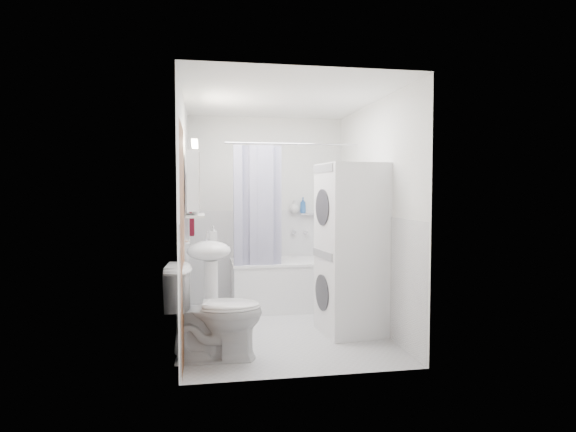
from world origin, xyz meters
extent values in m
plane|color=#B4B4B9|center=(0.00, 0.00, 0.00)|extent=(2.60, 2.60, 0.00)
plane|color=white|center=(0.00, 1.30, 1.20)|extent=(2.00, 0.00, 2.00)
plane|color=white|center=(0.00, -1.30, 1.20)|extent=(2.00, 0.00, 2.00)
plane|color=white|center=(-1.00, 0.00, 1.20)|extent=(0.00, 2.60, 2.60)
plane|color=white|center=(1.00, 0.00, 1.20)|extent=(0.00, 2.60, 2.60)
plane|color=white|center=(0.00, 0.00, 2.40)|extent=(2.60, 2.60, 0.00)
plane|color=white|center=(0.00, 1.29, 0.60)|extent=(1.98, 0.00, 1.98)
plane|color=white|center=(-0.99, 0.00, 0.60)|extent=(0.00, 2.58, 2.58)
plane|color=white|center=(0.99, 0.00, 0.60)|extent=(0.00, 2.58, 2.58)
plane|color=brown|center=(-0.98, -0.88, 1.00)|extent=(0.00, 2.00, 2.00)
cylinder|color=silver|center=(-0.95, -0.55, 1.00)|extent=(0.04, 0.04, 0.04)
cube|color=white|center=(0.30, 0.92, 0.28)|extent=(1.54, 0.72, 0.56)
cube|color=white|center=(0.30, 0.92, 0.58)|extent=(1.56, 0.74, 0.03)
cube|color=silver|center=(0.30, 0.92, 0.46)|extent=(1.36, 0.54, 0.20)
cylinder|color=silver|center=(0.50, 1.25, 0.91)|extent=(0.04, 0.12, 0.04)
cylinder|color=silver|center=(0.30, 0.61, 2.00)|extent=(1.74, 0.02, 0.02)
cube|color=#19164E|center=(-0.42, 0.61, 1.25)|extent=(0.10, 0.02, 1.45)
cube|color=#19164E|center=(-0.33, 0.61, 1.25)|extent=(0.10, 0.02, 1.45)
cube|color=#19164E|center=(-0.24, 0.61, 1.25)|extent=(0.10, 0.02, 1.45)
cube|color=#19164E|center=(-0.15, 0.61, 1.25)|extent=(0.10, 0.02, 1.45)
cube|color=#19164E|center=(-0.06, 0.61, 1.25)|extent=(0.10, 0.02, 1.45)
cube|color=#19164E|center=(0.03, 0.61, 1.25)|extent=(0.10, 0.02, 1.45)
ellipsoid|color=white|center=(-0.76, -0.02, 0.85)|extent=(0.44, 0.37, 0.20)
cylinder|color=white|center=(-0.74, -0.02, 0.38)|extent=(0.14, 0.14, 0.75)
cylinder|color=silver|center=(-0.78, 0.12, 0.97)|extent=(0.03, 0.03, 0.14)
cylinder|color=silver|center=(-0.78, 0.08, 1.03)|extent=(0.02, 0.10, 0.02)
cube|color=white|center=(-0.91, 0.10, 1.55)|extent=(0.12, 0.50, 0.60)
cube|color=white|center=(-0.84, 0.10, 1.55)|extent=(0.01, 0.47, 0.57)
cube|color=#FFEABF|center=(-0.89, 0.10, 1.93)|extent=(0.06, 0.45, 0.06)
cube|color=silver|center=(-0.89, 0.10, 1.20)|extent=(0.18, 0.54, 0.02)
cube|color=silver|center=(0.55, 1.24, 1.15)|extent=(0.22, 0.06, 0.02)
cube|color=#4D0B11|center=(-0.94, 0.63, 1.31)|extent=(0.05, 0.31, 0.72)
cube|color=#4D0B11|center=(-0.91, 0.63, 1.65)|extent=(0.03, 0.27, 0.08)
cylinder|color=silver|center=(-0.95, 0.63, 1.69)|extent=(0.02, 0.04, 0.02)
cube|color=white|center=(0.68, -0.21, 0.43)|extent=(0.67, 0.67, 0.86)
cylinder|color=#2D2D33|center=(0.37, -0.21, 0.42)|extent=(0.06, 0.37, 0.37)
cube|color=gray|center=(0.37, -0.21, 0.81)|extent=(0.07, 0.55, 0.08)
cube|color=white|center=(0.68, -0.21, 1.30)|extent=(0.67, 0.67, 0.86)
cylinder|color=#2D2D33|center=(0.37, -0.21, 1.29)|extent=(0.06, 0.37, 0.37)
cube|color=gray|center=(0.37, -0.21, 1.68)|extent=(0.07, 0.55, 0.08)
imported|color=white|center=(-0.72, -0.77, 0.41)|extent=(0.85, 0.51, 0.81)
imported|color=gray|center=(-0.71, 0.25, 0.95)|extent=(0.08, 0.17, 0.08)
imported|color=gray|center=(-0.89, -0.05, 1.25)|extent=(0.07, 0.18, 0.07)
imported|color=gray|center=(-0.89, 0.22, 1.26)|extent=(0.10, 0.09, 0.10)
imported|color=gray|center=(0.35, 1.24, 1.23)|extent=(0.13, 0.17, 0.13)
imported|color=#27599F|center=(0.47, 1.24, 1.20)|extent=(0.08, 0.21, 0.08)
camera|label=1|loc=(-0.80, -4.90, 1.45)|focal=30.00mm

